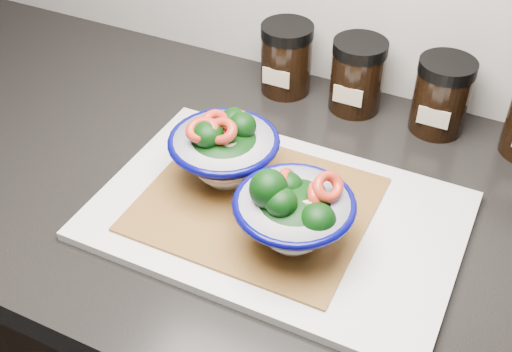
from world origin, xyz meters
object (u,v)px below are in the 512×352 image
at_px(bowl_left, 224,150).
at_px(spice_jar_c, 442,96).
at_px(bowl_right, 294,214).
at_px(spice_jar_a, 286,58).
at_px(spice_jar_b, 357,75).
at_px(cutting_board, 277,216).

relative_size(bowl_left, spice_jar_c, 1.27).
xyz_separation_m(bowl_right, spice_jar_a, (-0.15, 0.32, -0.00)).
xyz_separation_m(bowl_left, spice_jar_b, (0.09, 0.25, -0.00)).
distance_m(bowl_right, spice_jar_b, 0.33).
height_order(bowl_right, spice_jar_a, bowl_right).
relative_size(bowl_left, spice_jar_a, 1.27).
bearing_deg(spice_jar_a, bowl_left, -84.22).
xyz_separation_m(bowl_left, spice_jar_c, (0.22, 0.25, -0.00)).
distance_m(cutting_board, spice_jar_c, 0.32).
height_order(cutting_board, spice_jar_b, spice_jar_b).
xyz_separation_m(cutting_board, spice_jar_c, (0.13, 0.28, 0.05)).
distance_m(bowl_right, spice_jar_c, 0.34).
bearing_deg(spice_jar_c, cutting_board, -114.88).
bearing_deg(spice_jar_a, bowl_right, -64.88).
bearing_deg(cutting_board, spice_jar_b, 89.37).
height_order(bowl_right, spice_jar_c, bowl_right).
bearing_deg(spice_jar_a, cutting_board, -68.05).
relative_size(bowl_left, bowl_right, 1.01).
xyz_separation_m(spice_jar_a, spice_jar_b, (0.12, 0.00, 0.00)).
relative_size(bowl_left, spice_jar_b, 1.27).
bearing_deg(spice_jar_b, cutting_board, -90.63).
distance_m(spice_jar_a, spice_jar_c, 0.24).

